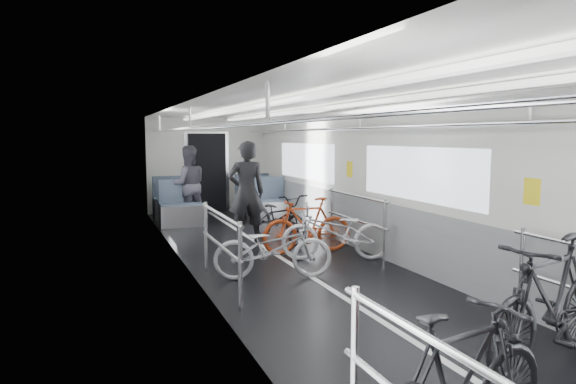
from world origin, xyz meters
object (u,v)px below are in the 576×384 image
bike_right_mid (336,232)px  person_seated (188,185)px  bike_left_mid (460,384)px  person_standing (247,192)px  bike_right_far (307,226)px  bike_left_far (273,248)px  bike_right_near (551,301)px  bike_aisle (279,217)px

bike_right_mid → person_seated: size_ratio=0.98×
bike_left_mid → person_standing: bearing=-16.2°
bike_right_mid → bike_right_far: bike_right_far is taller
bike_left_far → bike_right_far: bearing=-26.7°
bike_left_mid → bike_left_far: bike_left_mid is taller
bike_right_mid → bike_right_near: bearing=19.8°
bike_left_mid → bike_left_far: (0.28, 4.11, -0.05)m
bike_aisle → person_seated: (-1.19, 2.58, 0.41)m
bike_left_mid → bike_aisle: (1.20, 6.40, -0.02)m
bike_right_far → bike_right_mid: bearing=24.0°
bike_left_mid → bike_right_mid: bearing=-28.8°
bike_left_far → person_seated: bearing=16.4°
bike_left_mid → person_seated: size_ratio=0.91×
bike_left_mid → person_seated: bearing=-10.8°
bike_left_mid → person_standing: size_ratio=0.85×
bike_aisle → person_standing: bearing=156.8°
bike_right_near → person_standing: (-0.96, 5.71, 0.38)m
bike_right_near → bike_right_far: bike_right_near is taller
bike_left_far → bike_right_near: bike_right_near is taller
bike_left_mid → person_seated: person_seated is taller
person_standing → person_seated: person_standing is taller
bike_left_far → bike_right_far: 1.61m
bike_left_far → person_standing: 2.46m
bike_right_mid → bike_aisle: bike_aisle is taller
bike_right_far → bike_aisle: 1.06m
bike_right_mid → bike_right_far: 0.64m
bike_left_far → bike_right_mid: bike_right_mid is taller
person_seated → bike_right_near: bearing=99.6°
bike_aisle → person_seated: 2.87m
bike_right_far → person_seated: person_seated is taller
bike_right_mid → bike_left_mid: bearing=1.2°
bike_right_mid → person_standing: (-0.93, 1.76, 0.48)m
bike_right_near → bike_aisle: 5.62m
bike_left_far → bike_right_far: bike_right_far is taller
bike_left_far → person_seated: (-0.28, 4.87, 0.44)m
bike_left_mid → bike_right_far: size_ratio=1.02×
person_seated → bike_left_far: bearing=91.9°
bike_right_far → person_standing: person_standing is taller
bike_right_mid → person_seated: (-1.54, 4.23, 0.42)m
person_standing → person_seated: bearing=-71.1°
bike_left_far → bike_right_near: bearing=-145.5°
bike_left_far → bike_aisle: bearing=-8.6°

